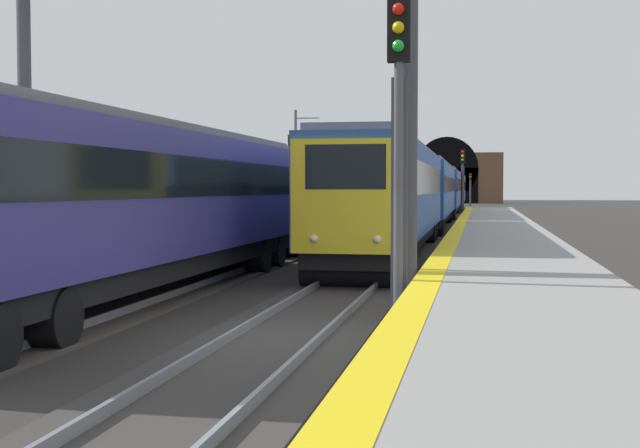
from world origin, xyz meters
TOP-DOWN VIEW (x-y plane):
  - ground_plane at (0.00, 0.00)m, footprint 320.00×320.00m
  - platform_right at (0.00, -3.81)m, footprint 112.00×3.52m
  - platform_right_edge_strip at (0.00, -2.30)m, footprint 112.00×0.50m
  - track_main_line at (0.00, 0.00)m, footprint 160.00×2.76m
  - track_adjacent_line at (0.00, 4.27)m, footprint 160.00×2.66m
  - train_main_approaching at (49.21, -0.00)m, footprint 85.76×2.87m
  - train_adjacent_platform at (23.65, 4.27)m, footprint 56.23×3.02m
  - railway_signal_near at (0.89, -1.82)m, footprint 0.39×0.38m
  - railway_signal_mid at (51.17, -1.82)m, footprint 0.39×0.38m
  - railway_signal_far at (98.04, -1.82)m, footprint 0.39×0.38m
  - overhead_signal_gantry at (2.88, 2.13)m, footprint 0.70×8.24m
  - tunnel_portal at (123.31, 2.13)m, footprint 2.94×17.39m
  - catenary_mast_near at (47.95, 10.20)m, footprint 0.22×1.89m

SIDE VIEW (x-z plane):
  - ground_plane at x=0.00m, z-range 0.00..0.00m
  - track_main_line at x=0.00m, z-range -0.06..0.15m
  - track_adjacent_line at x=0.00m, z-range -0.06..0.15m
  - platform_right at x=0.00m, z-range 0.00..0.93m
  - platform_right_edge_strip at x=0.00m, z-range 0.93..0.93m
  - train_adjacent_platform at x=23.65m, z-range -0.15..4.64m
  - train_main_approaching at x=49.21m, z-range 0.28..4.32m
  - railway_signal_far at x=98.04m, z-range 0.42..4.76m
  - railway_signal_mid at x=51.17m, z-range 0.56..5.89m
  - railway_signal_near at x=0.89m, z-range 0.57..6.19m
  - tunnel_portal at x=123.31m, z-range -1.22..9.22m
  - catenary_mast_near at x=47.95m, z-range 0.10..8.26m
  - overhead_signal_gantry at x=2.88m, z-range 1.86..9.51m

